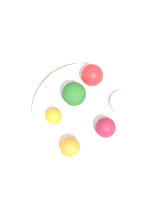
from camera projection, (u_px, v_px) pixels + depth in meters
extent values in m
plane|color=gray|center=(84.00, 118.00, 0.78)|extent=(6.00, 6.00, 0.00)
cube|color=beige|center=(84.00, 117.00, 0.78)|extent=(1.20, 1.20, 0.02)
cylinder|color=white|center=(84.00, 115.00, 0.74)|extent=(0.24, 0.24, 0.04)
cylinder|color=#8CB76B|center=(75.00, 97.00, 0.72)|extent=(0.02, 0.02, 0.02)
sphere|color=#236023|center=(74.00, 94.00, 0.69)|extent=(0.05, 0.05, 0.05)
sphere|color=maroon|center=(106.00, 128.00, 0.69)|extent=(0.05, 0.05, 0.05)
sphere|color=red|center=(92.00, 75.00, 0.72)|extent=(0.05, 0.05, 0.05)
sphere|color=orange|center=(54.00, 117.00, 0.70)|extent=(0.04, 0.04, 0.04)
sphere|color=orange|center=(70.00, 147.00, 0.68)|extent=(0.05, 0.05, 0.05)
cylinder|color=#EA9EC6|center=(121.00, 103.00, 0.72)|extent=(0.05, 0.05, 0.02)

